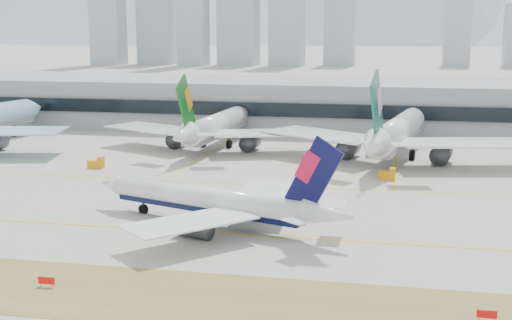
% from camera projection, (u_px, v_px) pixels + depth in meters
% --- Properties ---
extents(ground, '(3000.00, 3000.00, 0.00)m').
position_uv_depth(ground, '(245.00, 226.00, 116.13)').
color(ground, '#A9A69E').
rests_on(ground, ground).
extents(taxiing_airliner, '(47.61, 40.34, 16.58)m').
position_uv_depth(taxiing_airliner, '(216.00, 202.00, 115.28)').
color(taxiing_airliner, white).
rests_on(taxiing_airliner, ground).
extents(widebody_eva, '(59.63, 58.44, 21.29)m').
position_uv_depth(widebody_eva, '(215.00, 127.00, 187.89)').
color(widebody_eva, white).
rests_on(widebody_eva, ground).
extents(widebody_cathay, '(65.22, 64.56, 23.58)m').
position_uv_depth(widebody_cathay, '(395.00, 134.00, 171.64)').
color(widebody_cathay, white).
rests_on(widebody_cathay, ground).
extents(terminal, '(280.00, 43.10, 15.00)m').
position_uv_depth(terminal, '(323.00, 104.00, 225.26)').
color(terminal, gray).
rests_on(terminal, ground).
extents(hold_sign_left, '(2.20, 0.15, 1.35)m').
position_uv_depth(hold_sign_left, '(46.00, 281.00, 88.78)').
color(hold_sign_left, red).
rests_on(hold_sign_left, ground).
extents(hold_sign_right, '(2.20, 0.15, 1.35)m').
position_uv_depth(hold_sign_right, '(487.00, 314.00, 78.44)').
color(hold_sign_right, red).
rests_on(hold_sign_right, ground).
extents(gse_b, '(3.55, 2.00, 2.60)m').
position_uv_depth(gse_b, '(97.00, 164.00, 162.66)').
color(gse_b, orange).
rests_on(gse_b, ground).
extents(gse_c, '(3.55, 2.00, 2.60)m').
position_uv_depth(gse_c, '(387.00, 175.00, 150.45)').
color(gse_c, orange).
rests_on(gse_c, ground).
extents(city_skyline, '(342.00, 49.80, 140.00)m').
position_uv_depth(city_skyline, '(236.00, 2.00, 564.19)').
color(city_skyline, '#9BA6B1').
rests_on(city_skyline, ground).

